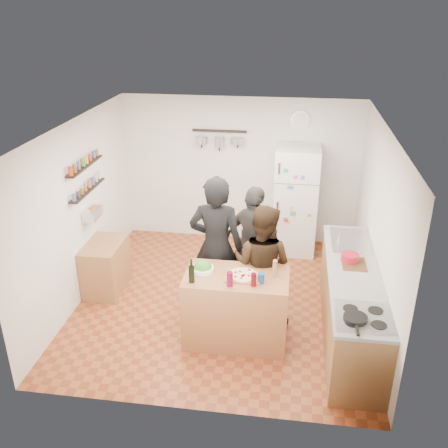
% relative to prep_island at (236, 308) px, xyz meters
% --- Properties ---
extents(room_shell, '(4.20, 4.20, 4.20)m').
position_rel_prep_island_xyz_m(room_shell, '(-0.29, 1.22, 0.79)').
color(room_shell, brown).
rests_on(room_shell, ground).
extents(prep_island, '(1.25, 0.72, 0.91)m').
position_rel_prep_island_xyz_m(prep_island, '(0.00, 0.00, 0.00)').
color(prep_island, '#9E5F3A').
rests_on(prep_island, floor).
extents(pizza_board, '(0.42, 0.34, 0.02)m').
position_rel_prep_island_xyz_m(pizza_board, '(0.08, -0.02, 0.47)').
color(pizza_board, '#955936').
rests_on(pizza_board, prep_island).
extents(pizza, '(0.34, 0.34, 0.02)m').
position_rel_prep_island_xyz_m(pizza, '(0.08, -0.02, 0.48)').
color(pizza, beige).
rests_on(pizza, pizza_board).
extents(salad_bowl, '(0.27, 0.27, 0.05)m').
position_rel_prep_island_xyz_m(salad_bowl, '(-0.42, 0.05, 0.48)').
color(salad_bowl, white).
rests_on(salad_bowl, prep_island).
extents(wine_bottle, '(0.07, 0.07, 0.21)m').
position_rel_prep_island_xyz_m(wine_bottle, '(-0.50, -0.22, 0.56)').
color(wine_bottle, black).
rests_on(wine_bottle, prep_island).
extents(wine_glass_near, '(0.07, 0.07, 0.18)m').
position_rel_prep_island_xyz_m(wine_glass_near, '(-0.05, -0.24, 0.54)').
color(wine_glass_near, '#5C0723').
rests_on(wine_glass_near, prep_island).
extents(wine_glass_far, '(0.07, 0.07, 0.16)m').
position_rel_prep_island_xyz_m(wine_glass_far, '(0.22, -0.20, 0.53)').
color(wine_glass_far, '#4F0609').
rests_on(wine_glass_far, prep_island).
extents(pepper_mill, '(0.06, 0.06, 0.18)m').
position_rel_prep_island_xyz_m(pepper_mill, '(0.45, 0.05, 0.54)').
color(pepper_mill, '#9A6C40').
rests_on(pepper_mill, prep_island).
extents(salt_canister, '(0.07, 0.07, 0.12)m').
position_rel_prep_island_xyz_m(salt_canister, '(0.30, -0.12, 0.52)').
color(salt_canister, navy).
rests_on(salt_canister, prep_island).
extents(person_left, '(0.73, 0.49, 1.95)m').
position_rel_prep_island_xyz_m(person_left, '(-0.34, 0.59, 0.52)').
color(person_left, black).
rests_on(person_left, floor).
extents(person_center, '(0.96, 0.84, 1.65)m').
position_rel_prep_island_xyz_m(person_center, '(0.27, 0.46, 0.37)').
color(person_center, black).
rests_on(person_center, floor).
extents(person_back, '(1.04, 0.89, 1.67)m').
position_rel_prep_island_xyz_m(person_back, '(0.12, 1.02, 0.38)').
color(person_back, '#2F2C2A').
rests_on(person_back, floor).
extents(counter_run, '(0.63, 2.63, 0.90)m').
position_rel_prep_island_xyz_m(counter_run, '(1.41, 0.28, -0.01)').
color(counter_run, '#9E7042').
rests_on(counter_run, floor).
extents(stove_top, '(0.60, 0.62, 0.02)m').
position_rel_prep_island_xyz_m(stove_top, '(1.41, -0.67, 0.46)').
color(stove_top, white).
rests_on(stove_top, counter_run).
extents(skillet, '(0.25, 0.25, 0.05)m').
position_rel_prep_island_xyz_m(skillet, '(1.31, -0.74, 0.49)').
color(skillet, black).
rests_on(skillet, stove_top).
extents(sink, '(0.50, 0.80, 0.03)m').
position_rel_prep_island_xyz_m(sink, '(1.41, 1.13, 0.46)').
color(sink, silver).
rests_on(sink, counter_run).
extents(cutting_board, '(0.30, 0.40, 0.02)m').
position_rel_prep_island_xyz_m(cutting_board, '(1.41, 0.48, 0.46)').
color(cutting_board, '#9A6638').
rests_on(cutting_board, counter_run).
extents(red_bowl, '(0.22, 0.22, 0.09)m').
position_rel_prep_island_xyz_m(red_bowl, '(1.36, 0.55, 0.51)').
color(red_bowl, '#A51224').
rests_on(red_bowl, counter_run).
extents(fridge, '(0.70, 0.68, 1.80)m').
position_rel_prep_island_xyz_m(fridge, '(0.66, 2.58, 0.45)').
color(fridge, white).
rests_on(fridge, floor).
extents(wall_clock, '(0.30, 0.03, 0.30)m').
position_rel_prep_island_xyz_m(wall_clock, '(0.66, 2.91, 1.69)').
color(wall_clock, silver).
rests_on(wall_clock, back_wall).
extents(spice_shelf_lower, '(0.12, 1.00, 0.02)m').
position_rel_prep_island_xyz_m(spice_shelf_lower, '(-2.22, 1.03, 1.04)').
color(spice_shelf_lower, black).
rests_on(spice_shelf_lower, left_wall).
extents(spice_shelf_upper, '(0.12, 1.00, 0.02)m').
position_rel_prep_island_xyz_m(spice_shelf_upper, '(-2.22, 1.03, 1.40)').
color(spice_shelf_upper, black).
rests_on(spice_shelf_upper, left_wall).
extents(produce_basket, '(0.18, 0.35, 0.14)m').
position_rel_prep_island_xyz_m(produce_basket, '(-2.19, 1.03, 0.69)').
color(produce_basket, silver).
rests_on(produce_basket, left_wall).
extents(side_table, '(0.50, 0.80, 0.73)m').
position_rel_prep_island_xyz_m(side_table, '(-2.03, 0.92, -0.09)').
color(side_table, '#A57145').
rests_on(side_table, floor).
extents(pot_rack, '(0.90, 0.04, 0.04)m').
position_rel_prep_island_xyz_m(pot_rack, '(-0.64, 2.83, 1.49)').
color(pot_rack, black).
rests_on(pot_rack, back_wall).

